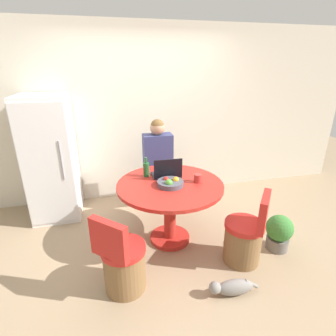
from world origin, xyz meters
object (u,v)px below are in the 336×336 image
Objects in this scene: laptop at (167,173)px; bottle at (146,169)px; fruit_bowl at (170,183)px; person_seated at (157,161)px; refrigerator at (51,159)px; dining_table at (170,197)px; chair_near_left_corner at (123,264)px; potted_plant at (279,232)px; chair_near_right_corner at (245,238)px; cat at (232,287)px.

bottle is at bearing -17.24° from laptop.
person_seated is at bearing 88.06° from fruit_bowl.
bottle reaches higher than fruit_bowl.
refrigerator is 1.73m from dining_table.
chair_near_left_corner is 1.16m from laptop.
laptop is (1.42, -0.78, -0.02)m from refrigerator.
bottle is 1.71m from potted_plant.
dining_table is 0.85m from person_seated.
refrigerator reaches higher than bottle.
bottle is 0.56× the size of potted_plant.
refrigerator is 1.38× the size of dining_table.
bottle is at bearing -93.01° from chair_near_right_corner.
bottle is (-0.24, 0.07, 0.04)m from laptop.
laptop reaches higher than cat.
chair_near_left_corner reaches higher than cat.
fruit_bowl is 1.20m from cat.
person_seated is at bearing -5.83° from refrigerator.
person_seated reaches higher than fruit_bowl.
dining_table is 1.14m from cat.
fruit_bowl is (-0.70, 0.49, 0.51)m from chair_near_right_corner.
chair_near_right_corner and chair_near_left_corner have the same top height.
refrigerator reaches higher than person_seated.
person_seated is 4.57× the size of fruit_bowl.
dining_table is at bearing -90.00° from chair_near_left_corner.
bottle is (-0.23, 0.27, 0.27)m from dining_table.
bottle is 0.49× the size of cat.
chair_near_left_corner is 1.04m from cat.
potted_plant is at bearing -18.64° from fruit_bowl.
chair_near_right_corner is 2.83× the size of fruit_bowl.
person_seated is 0.63m from bottle.
bottle is (-0.22, 0.33, 0.06)m from fruit_bowl.
refrigerator is 2.01× the size of chair_near_right_corner.
fruit_bowl is 1.23× the size of bottle.
bottle reaches higher than potted_plant.
person_seated is 2.75× the size of cat.
refrigerator is 4.96× the size of laptop.
bottle reaches higher than chair_near_left_corner.
laptop is at bearing 85.90° from fruit_bowl.
potted_plant is at bearing -130.65° from chair_near_left_corner.
fruit_bowl reaches higher than chair_near_right_corner.
cat is at bearing 100.96° from person_seated.
bottle is at bearing 152.70° from potted_plant.
chair_near_right_corner is 1.00× the size of chair_near_left_corner.
refrigerator is 6.99× the size of bottle.
bottle is (0.38, 0.90, 0.57)m from chair_near_left_corner.
chair_near_left_corner is 2.83× the size of fruit_bowl.
chair_near_left_corner is 2.46× the size of laptop.
bottle is at bearing 66.36° from person_seated.
laptop is (-0.01, -0.64, 0.08)m from person_seated.
laptop is at bearing -17.24° from bottle.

